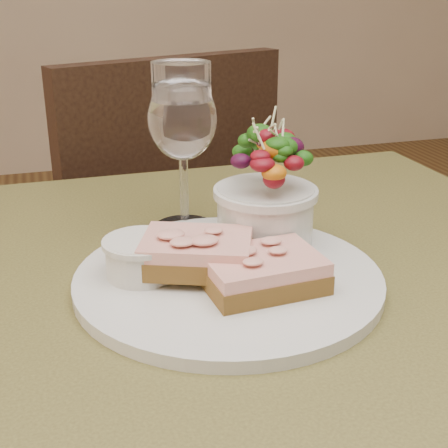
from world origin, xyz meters
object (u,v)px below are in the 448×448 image
object	(u,v)px
sandwich_front	(262,271)
ramekin	(142,255)
cafe_table	(240,385)
wine_glass	(182,124)
dinner_plate	(228,279)
chair_far	(140,334)
salad_bowl	(266,190)
sandwich_back	(197,252)

from	to	relation	value
sandwich_front	ramekin	bearing A→B (deg)	147.23
sandwich_front	ramekin	world-z (taller)	ramekin
sandwich_front	ramekin	size ratio (longest dim) A/B	1.63
cafe_table	wine_glass	xyz separation A→B (m)	(-0.01, 0.17, 0.22)
dinner_plate	ramekin	bearing A→B (deg)	165.44
wine_glass	dinner_plate	bearing A→B (deg)	-87.45
chair_far	sandwich_front	world-z (taller)	chair_far
dinner_plate	ramekin	size ratio (longest dim) A/B	4.34
cafe_table	ramekin	size ratio (longest dim) A/B	11.95
dinner_plate	salad_bowl	bearing A→B (deg)	44.63
chair_far	salad_bowl	distance (m)	0.81
sandwich_back	wine_glass	distance (m)	0.17
sandwich_front	wine_glass	distance (m)	0.21
ramekin	salad_bowl	distance (m)	0.15
dinner_plate	sandwich_back	distance (m)	0.04
sandwich_front	ramekin	distance (m)	0.11
dinner_plate	sandwich_back	world-z (taller)	sandwich_back
cafe_table	dinner_plate	size ratio (longest dim) A/B	2.75
chair_far	wine_glass	size ratio (longest dim) A/B	5.14
sandwich_front	salad_bowl	xyz separation A→B (m)	(0.04, 0.09, 0.04)
chair_far	ramekin	size ratio (longest dim) A/B	13.45
dinner_plate	sandwich_back	bearing A→B (deg)	169.31
chair_far	ramekin	world-z (taller)	chair_far
chair_far	wine_glass	bearing A→B (deg)	69.79
sandwich_front	wine_glass	world-z (taller)	wine_glass
sandwich_back	wine_glass	size ratio (longest dim) A/B	0.70
dinner_plate	salad_bowl	distance (m)	0.10
salad_bowl	dinner_plate	bearing A→B (deg)	-135.37
sandwich_front	salad_bowl	distance (m)	0.11
dinner_plate	sandwich_back	size ratio (longest dim) A/B	2.38
chair_far	sandwich_back	xyz separation A→B (m)	(-0.04, -0.67, 0.49)
cafe_table	sandwich_front	distance (m)	0.13
cafe_table	wine_glass	world-z (taller)	wine_glass
ramekin	wine_glass	world-z (taller)	wine_glass
sandwich_back	salad_bowl	bearing A→B (deg)	52.78
sandwich_back	ramekin	size ratio (longest dim) A/B	1.83
ramekin	salad_bowl	world-z (taller)	salad_bowl
dinner_plate	sandwich_front	xyz separation A→B (m)	(0.02, -0.03, 0.02)
cafe_table	ramekin	xyz separation A→B (m)	(-0.08, 0.04, 0.13)
ramekin	wine_glass	xyz separation A→B (m)	(0.07, 0.13, 0.09)
dinner_plate	chair_far	bearing A→B (deg)	89.32
wine_glass	cafe_table	bearing A→B (deg)	-85.84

